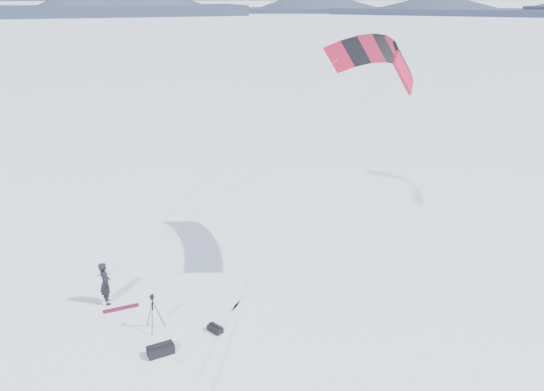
{
  "coord_description": "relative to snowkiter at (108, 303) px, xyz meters",
  "views": [
    {
      "loc": [
        3.65,
        -18.02,
        11.97
      ],
      "look_at": [
        6.39,
        2.8,
        3.91
      ],
      "focal_mm": 35.0,
      "sensor_mm": 36.0,
      "label": 1
    }
  ],
  "objects": [
    {
      "name": "ground",
      "position": [
        0.63,
        -1.54,
        0.0
      ],
      "size": [
        1800.0,
        1800.0,
        0.0
      ],
      "primitive_type": "plane",
      "color": "white"
    },
    {
      "name": "horizon_hills",
      "position": [
        0.63,
        -1.54,
        3.06
      ],
      "size": [
        704.0,
        704.42,
        8.0
      ],
      "color": "#1D2939",
      "rests_on": "ground"
    },
    {
      "name": "snowboard",
      "position": [
        0.6,
        -0.54,
        0.02
      ],
      "size": [
        1.42,
        0.62,
        0.04
      ],
      "primitive_type": "cube",
      "rotation": [
        0.0,
        0.0,
        0.27
      ],
      "color": "#831A4E",
      "rests_on": "ground"
    },
    {
      "name": "snowkiter",
      "position": [
        0.0,
        0.0,
        0.0
      ],
      "size": [
        0.66,
        0.79,
        1.85
      ],
      "primitive_type": "imported",
      "rotation": [
        0.0,
        0.0,
        1.95
      ],
      "color": "black",
      "rests_on": "ground"
    },
    {
      "name": "tripod",
      "position": [
        2.07,
        -2.12,
        0.96
      ],
      "size": [
        0.73,
        0.7,
        1.49
      ],
      "rotation": [
        0.0,
        0.0,
        0.33
      ],
      "color": "black",
      "rests_on": "ground"
    },
    {
      "name": "gear_bag_a",
      "position": [
        2.4,
        -3.68,
        0.18
      ],
      "size": [
        1.02,
        0.73,
        0.41
      ],
      "rotation": [
        0.0,
        0.0,
        0.35
      ],
      "color": "black",
      "rests_on": "ground"
    },
    {
      "name": "power_kite",
      "position": [
        11.59,
        2.43,
        9.44
      ],
      "size": [
        12.85,
        6.21,
        9.07
      ],
      "color": "#AB102E",
      "rests_on": "ground"
    },
    {
      "name": "gear_bag_b",
      "position": [
        4.35,
        -2.58,
        0.12
      ],
      "size": [
        0.63,
        0.67,
        0.28
      ],
      "rotation": [
        0.0,
        0.0,
        -0.86
      ],
      "color": "black",
      "rests_on": "ground"
    },
    {
      "name": "snow_tracks",
      "position": [
        -1.35,
        -1.45,
        0.0
      ],
      "size": [
        13.93,
        9.84,
        0.01
      ],
      "color": "silver",
      "rests_on": "ground"
    }
  ]
}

